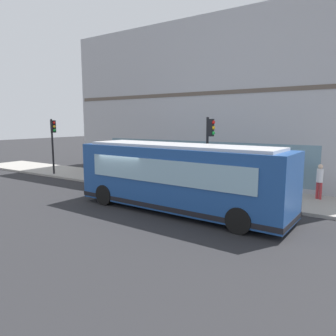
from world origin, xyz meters
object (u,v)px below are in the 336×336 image
city_bus_nearside (179,178)px  pedestrian_near_building_entrance (193,174)px  traffic_light_down_block (53,136)px  pedestrian_walking_along_curb (117,166)px  pedestrian_near_hydrant (320,179)px  traffic_light_near_corner (209,141)px  fire_hydrant (202,181)px  pedestrian_by_light_pole (137,162)px  newspaper_vending_box (258,184)px

city_bus_nearside → pedestrian_near_building_entrance: (3.86, 1.36, -0.50)m
traffic_light_down_block → pedestrian_walking_along_curb: size_ratio=2.25×
pedestrian_near_hydrant → pedestrian_near_building_entrance: (-1.53, 6.44, -0.13)m
city_bus_nearside → traffic_light_near_corner: size_ratio=2.44×
city_bus_nearside → traffic_light_down_block: size_ratio=2.47×
pedestrian_near_building_entrance → fire_hydrant: bearing=-9.2°
city_bus_nearside → pedestrian_by_light_pole: (5.66, 6.97, -0.35)m
traffic_light_near_corner → pedestrian_by_light_pole: 7.64m
pedestrian_near_building_entrance → pedestrian_by_light_pole: (1.79, 5.60, 0.15)m
traffic_light_near_corner → pedestrian_near_hydrant: (2.29, -5.09, -1.85)m
traffic_light_near_corner → fire_hydrant: traffic_light_near_corner is taller
traffic_light_near_corner → fire_hydrant: bearing=37.8°
city_bus_nearside → pedestrian_by_light_pole: city_bus_nearside is taller
pedestrian_near_hydrant → pedestrian_walking_along_curb: bearing=101.8°
fire_hydrant → pedestrian_near_hydrant: pedestrian_near_hydrant is taller
pedestrian_near_hydrant → newspaper_vending_box: pedestrian_near_hydrant is taller
traffic_light_near_corner → fire_hydrant: size_ratio=5.61×
pedestrian_by_light_pole → traffic_light_near_corner: bearing=-110.1°
traffic_light_down_block → newspaper_vending_box: traffic_light_down_block is taller
traffic_light_down_block → fire_hydrant: 12.01m
traffic_light_near_corner → newspaper_vending_box: size_ratio=4.61×
pedestrian_walking_along_curb → fire_hydrant: bearing=-72.1°
pedestrian_near_building_entrance → pedestrian_by_light_pole: bearing=72.2°
fire_hydrant → pedestrian_by_light_pole: pedestrian_by_light_pole is taller
pedestrian_by_light_pole → fire_hydrant: bearing=-99.6°
pedestrian_walking_along_curb → newspaper_vending_box: bearing=-74.6°
traffic_light_down_block → fire_hydrant: traffic_light_down_block is taller
traffic_light_near_corner → pedestrian_walking_along_curb: size_ratio=2.28×
city_bus_nearside → fire_hydrant: bearing=14.7°
city_bus_nearside → newspaper_vending_box: 5.76m
traffic_light_near_corner → traffic_light_down_block: size_ratio=1.01×
pedestrian_by_light_pole → pedestrian_walking_along_curb: bearing=-169.9°
fire_hydrant → pedestrian_near_building_entrance: size_ratio=0.47×
traffic_light_down_block → pedestrian_near_building_entrance: bearing=-86.0°
fire_hydrant → newspaper_vending_box: (0.64, -3.23, 0.09)m
pedestrian_by_light_pole → newspaper_vending_box: (-0.34, -8.96, -0.60)m
pedestrian_near_building_entrance → pedestrian_walking_along_curb: size_ratio=0.87×
fire_hydrant → pedestrian_near_hydrant: (0.71, -6.31, 0.68)m
city_bus_nearside → fire_hydrant: size_ratio=13.69×
fire_hydrant → pedestrian_near_building_entrance: (-0.82, 0.13, 0.54)m
pedestrian_near_building_entrance → pedestrian_near_hydrant: bearing=-76.6°
traffic_light_near_corner → traffic_light_down_block: (-0.05, 12.85, -0.03)m
pedestrian_near_building_entrance → traffic_light_near_corner: bearing=-119.1°
pedestrian_near_hydrant → pedestrian_by_light_pole: pedestrian_by_light_pole is taller
city_bus_nearside → pedestrian_walking_along_curb: size_ratio=5.56×
newspaper_vending_box → pedestrian_walking_along_curb: bearing=105.4°
pedestrian_near_hydrant → pedestrian_by_light_pole: 12.05m
pedestrian_near_hydrant → pedestrian_near_building_entrance: bearing=103.4°
fire_hydrant → newspaper_vending_box: size_ratio=0.82×
traffic_light_near_corner → pedestrian_walking_along_curb: bearing=91.1°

